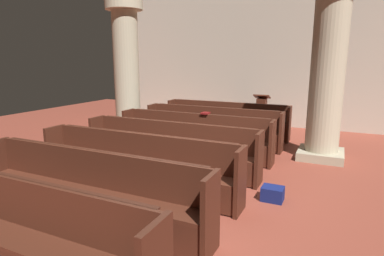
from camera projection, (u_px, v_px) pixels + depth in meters
The scene contains 14 objects.
ground_plane at pixel (185, 190), 5.21m from camera, with size 19.20×19.20×0.00m, color brown.
back_wall at pixel (269, 56), 10.14m from camera, with size 10.00×0.16×4.50m, color beige.
pew_row_0 at pixel (226, 118), 8.99m from camera, with size 3.51×0.47×0.93m.
pew_row_1 at pixel (212, 125), 8.01m from camera, with size 3.51×0.46×0.93m.
pew_row_2 at pixel (194, 134), 7.03m from camera, with size 3.51×0.46×0.93m.
pew_row_3 at pixel (170, 146), 6.05m from camera, with size 3.51×0.46×0.93m.
pew_row_4 at pixel (136, 162), 5.08m from camera, with size 3.51×0.46×0.93m.
pew_row_5 at pixel (87, 186), 4.10m from camera, with size 3.51×0.47×0.93m.
pew_row_6 at pixel (7, 226), 3.12m from camera, with size 3.51×0.46×0.93m.
pillar_aisle_side at pixel (328, 68), 6.54m from camera, with size 1.00×1.00×3.71m.
pillar_far_side at pixel (126, 67), 8.74m from camera, with size 1.00×1.00×3.71m.
lectern at pixel (261, 114), 9.88m from camera, with size 0.48×0.45×1.08m.
hymn_book at pixel (205, 113), 7.01m from camera, with size 0.16×0.20×0.03m, color maroon.
kneeler_box_navy at pixel (273, 194), 4.82m from camera, with size 0.32×0.26×0.21m, color navy.
Camera 1 is at (2.16, -4.39, 2.08)m, focal length 29.71 mm.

